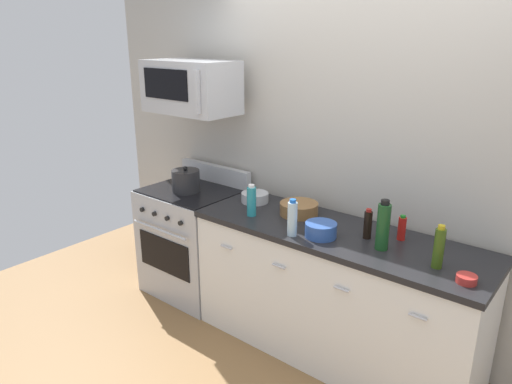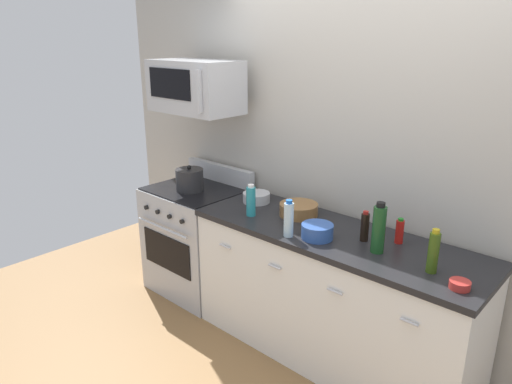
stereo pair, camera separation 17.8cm
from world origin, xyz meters
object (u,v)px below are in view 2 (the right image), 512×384
at_px(range_oven, 197,239).
at_px(bottle_olive_oil, 433,252).
at_px(bottle_soy_sauce_dark, 365,227).
at_px(bowl_red_small, 460,284).
at_px(stockpot, 190,180).
at_px(bottle_water_clear, 289,219).
at_px(microwave, 195,86).
at_px(bowl_steel_prep, 256,197).
at_px(bottle_hot_sauce_red, 400,231).
at_px(bowl_blue_mixing, 317,231).
at_px(bottle_wine_green, 379,229).
at_px(bowl_wooden_salad, 299,209).
at_px(bottle_dish_soap, 251,201).

bearing_deg(range_oven, bottle_olive_oil, -2.65).
relative_size(bottle_soy_sauce_dark, bowl_red_small, 1.85).
height_order(range_oven, stockpot, stockpot).
distance_m(bottle_water_clear, bottle_olive_oil, 0.88).
xyz_separation_m(microwave, bottle_olive_oil, (2.04, -0.14, -0.71)).
xyz_separation_m(microwave, bottle_soy_sauce_dark, (1.57, -0.02, -0.74)).
bearing_deg(stockpot, bowl_red_small, -2.96).
xyz_separation_m(bottle_water_clear, bowl_steel_prep, (-0.58, 0.34, -0.08)).
distance_m(bottle_water_clear, stockpot, 1.19).
height_order(microwave, bowl_red_small, microwave).
xyz_separation_m(bottle_water_clear, bottle_hot_sauce_red, (0.57, 0.37, -0.04)).
xyz_separation_m(bottle_water_clear, stockpot, (-1.18, 0.18, -0.02)).
bearing_deg(bowl_blue_mixing, bottle_olive_oil, 3.67).
bearing_deg(bottle_wine_green, bottle_water_clear, -162.12).
height_order(bottle_water_clear, bowl_wooden_salad, bottle_water_clear).
bearing_deg(bottle_water_clear, bowl_red_small, 3.75).
bearing_deg(bottle_water_clear, bottle_soy_sauce_dark, 33.80).
relative_size(range_oven, bowl_wooden_salad, 3.94).
bearing_deg(bottle_wine_green, bowl_wooden_salad, 167.09).
bearing_deg(bowl_wooden_salad, bottle_wine_green, -12.91).
distance_m(bowl_wooden_salad, bowl_steel_prep, 0.41).
height_order(bowl_blue_mixing, stockpot, stockpot).
distance_m(bottle_soy_sauce_dark, bottle_dish_soap, 0.83).
distance_m(bottle_water_clear, bottle_wine_green, 0.56).
distance_m(bottle_dish_soap, bowl_red_small, 1.47).
bearing_deg(bottle_olive_oil, bottle_hot_sauce_red, 142.47).
bearing_deg(bowl_steel_prep, bottle_olive_oil, -7.77).
bearing_deg(bottle_olive_oil, stockpot, 178.85).
bearing_deg(bottle_hot_sauce_red, bowl_wooden_salad, -176.69).
bearing_deg(bowl_blue_mixing, bottle_dish_soap, 179.09).
xyz_separation_m(bottle_hot_sauce_red, bottle_dish_soap, (-0.99, -0.27, 0.03)).
height_order(bottle_dish_soap, stockpot, bottle_dish_soap).
distance_m(bowl_wooden_salad, bowl_blue_mixing, 0.40).
bearing_deg(bowl_blue_mixing, bowl_red_small, -1.78).
height_order(bottle_olive_oil, bowl_blue_mixing, bottle_olive_oil).
height_order(range_oven, bottle_hot_sauce_red, bottle_hot_sauce_red).
distance_m(bottle_hot_sauce_red, bowl_blue_mixing, 0.50).
bearing_deg(bowl_wooden_salad, bowl_blue_mixing, -35.85).
relative_size(bottle_water_clear, bottle_dish_soap, 1.06).
bearing_deg(bottle_hot_sauce_red, bottle_olive_oil, -37.53).
bearing_deg(bottle_hot_sauce_red, range_oven, -175.49).
relative_size(bottle_water_clear, bowl_wooden_salad, 0.89).
bearing_deg(bowl_red_small, bottle_hot_sauce_red, 147.54).
xyz_separation_m(bowl_blue_mixing, stockpot, (-1.33, 0.09, 0.04)).
xyz_separation_m(bottle_olive_oil, bottle_wine_green, (-0.34, 0.03, 0.03)).
distance_m(bottle_soy_sauce_dark, bowl_wooden_salad, 0.57).
height_order(range_oven, bottle_dish_soap, bottle_dish_soap).
distance_m(microwave, bottle_soy_sauce_dark, 1.73).
bearing_deg(stockpot, bottle_soy_sauce_dark, 2.85).
xyz_separation_m(microwave, bottle_water_clear, (1.18, -0.28, -0.71)).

